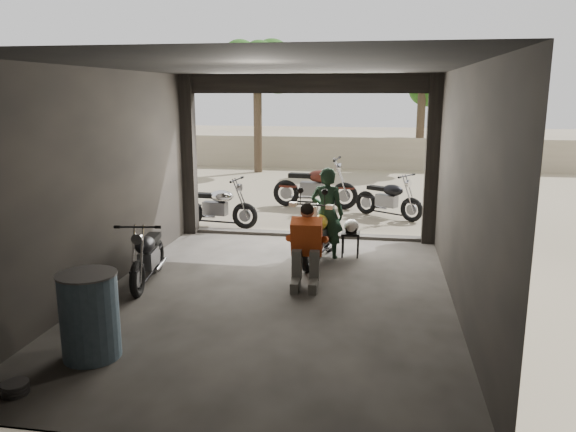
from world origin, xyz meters
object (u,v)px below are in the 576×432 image
(main_bike, at_px, (320,230))
(outside_bike_b, at_px, (315,183))
(left_bike, at_px, (147,251))
(outside_bike_c, at_px, (388,196))
(helmet, at_px, (351,226))
(mechanic, at_px, (306,248))
(oil_drum, at_px, (90,317))
(sign_post, at_px, (484,149))
(stool, at_px, (351,236))
(outside_bike_a, at_px, (217,202))
(rider, at_px, (327,213))

(main_bike, xyz_separation_m, outside_bike_b, (-0.64, 4.53, 0.08))
(left_bike, bearing_deg, outside_bike_c, 46.48)
(left_bike, distance_m, helmet, 3.52)
(main_bike, height_order, mechanic, mechanic)
(oil_drum, bearing_deg, outside_bike_c, 67.16)
(helmet, xyz_separation_m, sign_post, (2.53, 2.42, 1.15))
(stool, bearing_deg, main_bike, -146.19)
(main_bike, relative_size, oil_drum, 1.74)
(oil_drum, relative_size, sign_post, 0.38)
(mechanic, bearing_deg, outside_bike_a, 121.95)
(left_bike, height_order, outside_bike_b, outside_bike_b)
(main_bike, bearing_deg, oil_drum, -106.68)
(left_bike, xyz_separation_m, rider, (2.55, 1.80, 0.30))
(main_bike, bearing_deg, outside_bike_b, 108.47)
(outside_bike_a, distance_m, sign_post, 5.67)
(outside_bike_b, bearing_deg, stool, -159.21)
(outside_bike_b, bearing_deg, sign_post, -110.53)
(outside_bike_b, distance_m, outside_bike_c, 2.02)
(main_bike, xyz_separation_m, outside_bike_c, (1.18, 3.66, -0.03))
(stool, bearing_deg, outside_bike_c, 78.56)
(outside_bike_c, distance_m, mechanic, 5.15)
(outside_bike_a, relative_size, outside_bike_b, 0.85)
(stool, xyz_separation_m, helmet, (0.01, -0.03, 0.20))
(rider, bearing_deg, stool, -153.89)
(mechanic, height_order, stool, mechanic)
(mechanic, relative_size, oil_drum, 1.25)
(left_bike, height_order, oil_drum, left_bike)
(left_bike, distance_m, sign_post, 7.10)
(left_bike, relative_size, rider, 0.93)
(rider, height_order, mechanic, rider)
(rider, relative_size, sign_post, 0.64)
(left_bike, height_order, outside_bike_a, outside_bike_a)
(mechanic, height_order, sign_post, sign_post)
(outside_bike_a, xyz_separation_m, helmet, (2.98, -1.83, 0.03))
(outside_bike_c, height_order, helmet, outside_bike_c)
(sign_post, bearing_deg, outside_bike_a, 170.12)
(main_bike, bearing_deg, rider, 76.87)
(rider, xyz_separation_m, stool, (0.41, 0.13, -0.43))
(main_bike, distance_m, mechanic, 1.34)
(left_bike, relative_size, outside_bike_a, 0.94)
(outside_bike_a, xyz_separation_m, outside_bike_b, (1.83, 2.40, 0.10))
(rider, xyz_separation_m, oil_drum, (-2.15, -4.24, -0.32))
(left_bike, distance_m, outside_bike_c, 6.38)
(main_bike, distance_m, outside_bike_a, 3.26)
(outside_bike_a, bearing_deg, sign_post, -76.85)
(sign_post, bearing_deg, helmet, -152.35)
(mechanic, distance_m, sign_post, 5.24)
(oil_drum, height_order, sign_post, sign_post)
(outside_bike_a, relative_size, outside_bike_c, 1.03)
(outside_bike_a, bearing_deg, left_bike, -172.81)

